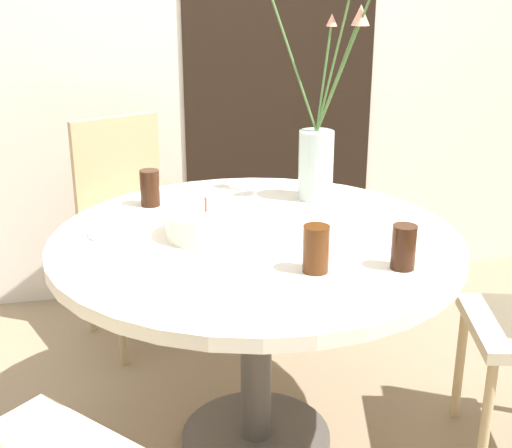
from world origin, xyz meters
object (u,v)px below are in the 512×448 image
flower_vase (320,137)px  drink_glass_1 (316,249)px  chair_near_front (130,215)px  side_plate (115,233)px  drink_glass_0 (150,188)px  birthday_cake (206,224)px  drink_glass_2 (404,247)px

flower_vase → drink_glass_1: size_ratio=6.16×
chair_near_front → flower_vase: bearing=-63.2°
side_plate → drink_glass_1: bearing=-37.8°
chair_near_front → drink_glass_0: bearing=-105.0°
birthday_cake → side_plate: (-0.27, 0.07, -0.03)m
chair_near_front → drink_glass_2: (0.68, -1.21, 0.28)m
side_plate → drink_glass_0: bearing=62.8°
chair_near_front → drink_glass_1: size_ratio=7.20×
flower_vase → side_plate: flower_vase is taller
drink_glass_1 → birthday_cake: bearing=126.9°
side_plate → chair_near_front: bearing=84.5°
drink_glass_1 → drink_glass_2: size_ratio=1.05×
flower_vase → chair_near_front: bearing=137.7°
birthday_cake → drink_glass_2: same height
side_plate → drink_glass_2: bearing=-29.9°
chair_near_front → drink_glass_1: (0.44, -1.18, 0.28)m
side_plate → drink_glass_1: 0.66m
chair_near_front → flower_vase: flower_vase is taller
drink_glass_1 → drink_glass_2: 0.24m
drink_glass_0 → drink_glass_1: bearing=-59.5°
birthday_cake → side_plate: size_ratio=1.52×
side_plate → drink_glass_0: (0.13, 0.25, 0.06)m
birthday_cake → drink_glass_2: bearing=-36.6°
chair_near_front → birthday_cake: chair_near_front is taller
birthday_cake → drink_glass_0: (-0.14, 0.33, 0.02)m
chair_near_front → drink_glass_0: chair_near_front is taller
drink_glass_2 → chair_near_front: bearing=119.2°
chair_near_front → drink_glass_1: 1.29m
chair_near_front → drink_glass_0: (0.05, -0.52, 0.28)m
flower_vase → drink_glass_0: (-0.58, 0.05, -0.16)m
drink_glass_2 → birthday_cake: bearing=143.4°
birthday_cake → drink_glass_0: 0.36m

